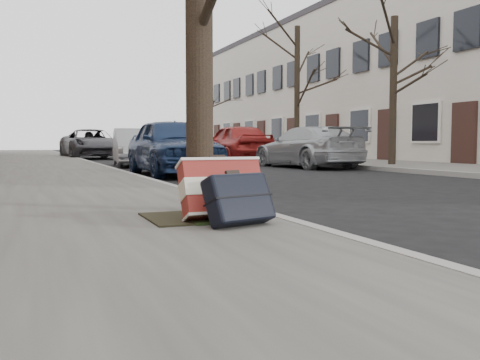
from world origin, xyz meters
name	(u,v)px	position (x,y,z in m)	size (l,w,h in m)	color
ground	(471,239)	(0.00, 0.00, 0.00)	(120.00, 120.00, 0.00)	black
near_sidewalk	(15,166)	(-3.70, 15.00, 0.06)	(5.00, 70.00, 0.12)	slate
far_sidewalk	(330,161)	(7.80, 15.00, 0.06)	(4.00, 70.00, 0.12)	slate
house_far	(422,80)	(13.15, 16.00, 3.60)	(6.70, 40.00, 7.20)	#BAB3A7
dirt_patch	(195,217)	(-2.00, 1.20, 0.13)	(0.85, 0.85, 0.01)	black
suitcase_red	(222,189)	(-1.83, 0.98, 0.39)	(0.70, 0.19, 0.50)	maroon
suitcase_navy	(239,199)	(-1.81, 0.63, 0.34)	(0.57, 0.18, 0.40)	black
car_near_front	(173,146)	(-0.06, 9.32, 0.71)	(1.67, 4.15, 1.42)	navy
car_near_mid	(136,147)	(0.04, 14.65, 0.64)	(1.35, 3.87, 1.28)	#AFB3B7
car_near_back	(91,144)	(-0.37, 24.09, 0.74)	(2.44, 5.29, 1.47)	#3D3D42
car_far_front	(307,147)	(4.87, 11.57, 0.64)	(1.80, 4.44, 1.29)	#A1A4A9
car_far_back	(235,143)	(4.70, 17.37, 0.78)	(1.84, 4.58, 1.56)	maroon
tree_far_a	(393,91)	(7.20, 10.34, 2.39)	(0.23, 0.23, 4.53)	black
tree_far_b	(297,93)	(7.20, 16.66, 2.87)	(0.23, 0.23, 5.50)	black
tree_far_c	(210,116)	(7.20, 28.09, 2.44)	(0.22, 0.22, 4.64)	black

